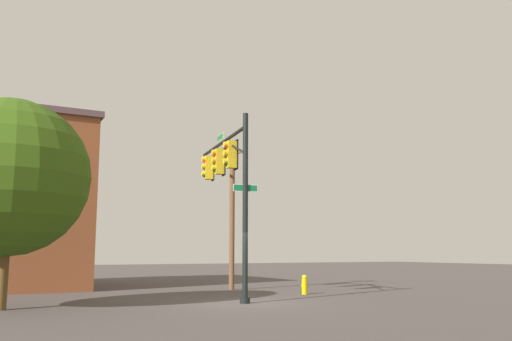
# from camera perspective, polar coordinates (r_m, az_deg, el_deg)

# --- Properties ---
(ground_plane) EXTENTS (120.00, 120.00, 0.00)m
(ground_plane) POSITION_cam_1_polar(r_m,az_deg,el_deg) (19.81, -1.16, -13.77)
(ground_plane) COLOR #47413E
(signal_pole_assembly) EXTENTS (6.50, 1.49, 6.93)m
(signal_pole_assembly) POSITION_cam_1_polar(r_m,az_deg,el_deg) (22.34, -3.16, -0.15)
(signal_pole_assembly) COLOR black
(signal_pole_assembly) RESTS_ON ground_plane
(utility_pole) EXTENTS (1.70, 0.81, 7.26)m
(utility_pole) POSITION_cam_1_polar(r_m,az_deg,el_deg) (26.62, -2.53, -4.26)
(utility_pole) COLOR brown
(utility_pole) RESTS_ON ground_plane
(fire_hydrant) EXTENTS (0.33, 0.24, 0.83)m
(fire_hydrant) POSITION_cam_1_polar(r_m,az_deg,el_deg) (23.94, 5.11, -11.85)
(fire_hydrant) COLOR #D9B907
(fire_hydrant) RESTS_ON ground_plane
(tree_near) EXTENTS (5.14, 5.14, 6.79)m
(tree_near) POSITION_cam_1_polar(r_m,az_deg,el_deg) (19.34, -24.47, -0.63)
(tree_near) COLOR brown
(tree_near) RESTS_ON ground_plane
(brick_building) EXTENTS (9.85, 6.96, 8.45)m
(brick_building) POSITION_cam_1_polar(r_m,az_deg,el_deg) (30.80, -24.15, -3.26)
(brick_building) COLOR brown
(brick_building) RESTS_ON ground_plane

